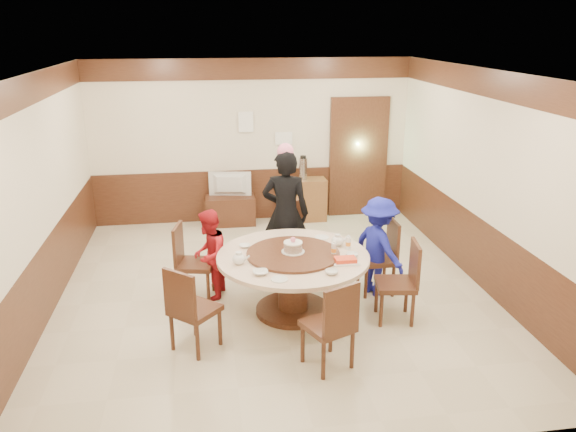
{
  "coord_description": "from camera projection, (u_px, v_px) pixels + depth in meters",
  "views": [
    {
      "loc": [
        -0.82,
        -6.6,
        3.32
      ],
      "look_at": [
        0.15,
        -0.18,
        1.1
      ],
      "focal_mm": 35.0,
      "sensor_mm": 36.0,
      "label": 1
    }
  ],
  "objects": [
    {
      "name": "thermos",
      "position": [
        303.0,
        169.0,
        9.78
      ],
      "size": [
        0.15,
        0.15,
        0.38
      ],
      "primitive_type": "cylinder",
      "color": "silver",
      "rests_on": "side_cabinet"
    },
    {
      "name": "bowl_2",
      "position": [
        260.0,
        272.0,
        6.08
      ],
      "size": [
        0.17,
        0.17,
        0.04
      ],
      "primitive_type": "imported",
      "color": "white",
      "rests_on": "banquet_table"
    },
    {
      "name": "saucer_near",
      "position": [
        279.0,
        279.0,
        5.96
      ],
      "size": [
        0.18,
        0.18,
        0.01
      ],
      "primitive_type": "cylinder",
      "color": "white",
      "rests_on": "banquet_table"
    },
    {
      "name": "shrimp_platter",
      "position": [
        345.0,
        261.0,
        6.37
      ],
      "size": [
        0.3,
        0.2,
        0.06
      ],
      "color": "white",
      "rests_on": "banquet_table"
    },
    {
      "name": "chair_2",
      "position": [
        195.0,
        275.0,
        7.13
      ],
      "size": [
        0.53,
        0.52,
        0.97
      ],
      "rotation": [
        0.0,
        0.0,
        4.51
      ],
      "color": "#442315",
      "rests_on": "ground"
    },
    {
      "name": "chair_0",
      "position": [
        377.0,
        269.0,
        7.28
      ],
      "size": [
        0.45,
        0.44,
        0.97
      ],
      "rotation": [
        0.0,
        0.0,
        1.57
      ],
      "color": "#442315",
      "rests_on": "ground"
    },
    {
      "name": "bowl_0",
      "position": [
        245.0,
        246.0,
        6.83
      ],
      "size": [
        0.13,
        0.13,
        0.03
      ],
      "primitive_type": "imported",
      "color": "white",
      "rests_on": "banquet_table"
    },
    {
      "name": "person_blue",
      "position": [
        379.0,
        247.0,
        7.12
      ],
      "size": [
        0.78,
        0.96,
        1.29
      ],
      "primitive_type": "imported",
      "rotation": [
        0.0,
        0.0,
        1.99
      ],
      "color": "#181E9D",
      "rests_on": "ground"
    },
    {
      "name": "chair_3",
      "position": [
        194.0,
        323.0,
        5.98
      ],
      "size": [
        0.62,
        0.62,
        0.97
      ],
      "rotation": [
        0.0,
        0.0,
        5.56
      ],
      "color": "#442315",
      "rests_on": "ground"
    },
    {
      "name": "bottle_1",
      "position": [
        348.0,
        243.0,
        6.75
      ],
      "size": [
        0.06,
        0.06,
        0.16
      ],
      "primitive_type": "cylinder",
      "color": "white",
      "rests_on": "banquet_table"
    },
    {
      "name": "chair_4",
      "position": [
        329.0,
        340.0,
        5.66
      ],
      "size": [
        0.58,
        0.59,
        0.97
      ],
      "rotation": [
        0.0,
        0.0,
        6.71
      ],
      "color": "#442315",
      "rests_on": "ground"
    },
    {
      "name": "person_standing",
      "position": [
        286.0,
        213.0,
        7.64
      ],
      "size": [
        0.73,
        0.58,
        1.76
      ],
      "primitive_type": "imported",
      "rotation": [
        0.0,
        0.0,
        2.88
      ],
      "color": "black",
      "rests_on": "ground"
    },
    {
      "name": "notice_left",
      "position": [
        246.0,
        122.0,
        9.55
      ],
      "size": [
        0.25,
        0.0,
        0.35
      ],
      "primitive_type": "cube",
      "color": "white",
      "rests_on": "room"
    },
    {
      "name": "teapot_left",
      "position": [
        239.0,
        259.0,
        6.33
      ],
      "size": [
        0.17,
        0.15,
        0.13
      ],
      "primitive_type": "ellipsoid",
      "color": "white",
      "rests_on": "banquet_table"
    },
    {
      "name": "chair_5",
      "position": [
        397.0,
        296.0,
        6.58
      ],
      "size": [
        0.51,
        0.5,
        0.97
      ],
      "rotation": [
        0.0,
        0.0,
        7.71
      ],
      "color": "#442315",
      "rests_on": "ground"
    },
    {
      "name": "bottle_0",
      "position": [
        334.0,
        249.0,
        6.56
      ],
      "size": [
        0.06,
        0.06,
        0.16
      ],
      "primitive_type": "cylinder",
      "color": "white",
      "rests_on": "banquet_table"
    },
    {
      "name": "teapot_right",
      "position": [
        337.0,
        241.0,
        6.86
      ],
      "size": [
        0.17,
        0.15,
        0.13
      ],
      "primitive_type": "ellipsoid",
      "color": "white",
      "rests_on": "banquet_table"
    },
    {
      "name": "notice_right",
      "position": [
        284.0,
        138.0,
        9.74
      ],
      "size": [
        0.3,
        0.0,
        0.22
      ],
      "primitive_type": "cube",
      "color": "white",
      "rests_on": "room"
    },
    {
      "name": "bowl_3",
      "position": [
        352.0,
        255.0,
        6.54
      ],
      "size": [
        0.15,
        0.15,
        0.05
      ],
      "primitive_type": "imported",
      "color": "white",
      "rests_on": "banquet_table"
    },
    {
      "name": "chair_1",
      "position": [
        289.0,
        249.0,
        7.96
      ],
      "size": [
        0.51,
        0.52,
        0.97
      ],
      "rotation": [
        0.0,
        0.0,
        2.96
      ],
      "color": "#442315",
      "rests_on": "ground"
    },
    {
      "name": "side_cabinet",
      "position": [
        303.0,
        200.0,
        9.96
      ],
      "size": [
        0.8,
        0.4,
        0.75
      ],
      "primitive_type": "cube",
      "color": "brown",
      "rests_on": "ground"
    },
    {
      "name": "birthday_cake",
      "position": [
        293.0,
        247.0,
        6.59
      ],
      "size": [
        0.27,
        0.27,
        0.19
      ],
      "color": "white",
      "rests_on": "banquet_table"
    },
    {
      "name": "room",
      "position": [
        274.0,
        213.0,
        7.03
      ],
      "size": [
        6.0,
        6.04,
        2.84
      ],
      "color": "beige",
      "rests_on": "ground"
    },
    {
      "name": "saucer_far",
      "position": [
        322.0,
        237.0,
        7.13
      ],
      "size": [
        0.18,
        0.18,
        0.01
      ],
      "primitive_type": "cylinder",
      "color": "white",
      "rests_on": "banquet_table"
    },
    {
      "name": "banquet_table",
      "position": [
        293.0,
        272.0,
        6.67
      ],
      "size": [
        1.8,
        1.8,
        0.78
      ],
      "color": "#442315",
      "rests_on": "ground"
    },
    {
      "name": "television",
      "position": [
        229.0,
        185.0,
        9.65
      ],
      "size": [
        0.74,
        0.22,
        0.42
      ],
      "primitive_type": "imported",
      "rotation": [
        0.0,
        0.0,
        2.97
      ],
      "color": "gray",
      "rests_on": "tv_stand"
    },
    {
      "name": "bowl_1",
      "position": [
        332.0,
        272.0,
        6.09
      ],
      "size": [
        0.14,
        0.14,
        0.04
      ],
      "primitive_type": "imported",
      "color": "white",
      "rests_on": "banquet_table"
    },
    {
      "name": "person_red",
      "position": [
        209.0,
        255.0,
        7.03
      ],
      "size": [
        0.57,
        0.66,
        1.17
      ],
      "primitive_type": "imported",
      "rotation": [
        0.0,
        0.0,
        4.45
      ],
      "color": "red",
      "rests_on": "ground"
    },
    {
      "name": "tv_stand",
      "position": [
        230.0,
        210.0,
        9.79
      ],
      "size": [
        0.85,
        0.45,
        0.5
      ],
      "primitive_type": "cube",
      "color": "#442315",
      "rests_on": "ground"
    }
  ]
}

